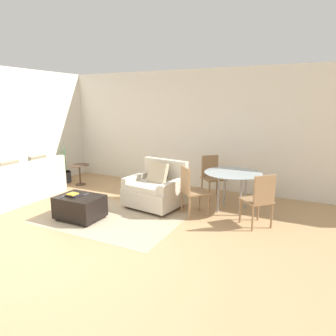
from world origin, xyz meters
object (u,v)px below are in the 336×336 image
at_px(book_stack, 73,195).
at_px(dining_chair_far_left, 212,174).
at_px(tv_remote_primary, 86,194).
at_px(side_table, 80,171).
at_px(dining_chair_near_left, 191,188).
at_px(couch, 22,185).
at_px(potted_plant, 64,173).
at_px(ottoman, 80,207).
at_px(armchair, 156,189).
at_px(dining_chair_near_right, 260,197).
at_px(dining_table, 233,177).
at_px(tv_remote_secondary, 63,196).

height_order(book_stack, dining_chair_far_left, dining_chair_far_left).
bearing_deg(tv_remote_primary, side_table, 135.19).
bearing_deg(dining_chair_near_left, couch, -168.93).
distance_m(potted_plant, dining_chair_near_left, 3.85).
bearing_deg(tv_remote_primary, potted_plant, 143.31).
relative_size(tv_remote_primary, dining_chair_far_left, 0.16).
bearing_deg(ottoman, armchair, 53.34).
height_order(side_table, dining_chair_near_left, dining_chair_near_left).
distance_m(armchair, book_stack, 1.56).
relative_size(book_stack, side_table, 0.40).
relative_size(armchair, dining_chair_near_right, 1.24).
bearing_deg(dining_table, dining_chair_near_left, -135.00).
relative_size(armchair, side_table, 2.21).
bearing_deg(side_table, dining_chair_near_right, -9.10).
height_order(potted_plant, dining_table, potted_plant).
xyz_separation_m(armchair, dining_table, (1.39, 0.44, 0.31)).
bearing_deg(couch, dining_chair_near_left, 11.07).
height_order(armchair, dining_chair_near_right, dining_chair_near_right).
relative_size(dining_chair_near_right, dining_chair_far_left, 1.00).
relative_size(ottoman, tv_remote_primary, 5.50).
distance_m(couch, book_stack, 1.81).
xyz_separation_m(tv_remote_primary, potted_plant, (-2.15, 1.60, -0.19)).
relative_size(couch, dining_chair_near_right, 1.90).
xyz_separation_m(tv_remote_primary, dining_table, (2.23, 1.49, 0.23)).
xyz_separation_m(book_stack, dining_table, (2.37, 1.65, 0.21)).
bearing_deg(tv_remote_secondary, side_table, 125.78).
relative_size(potted_plant, side_table, 2.19).
height_order(tv_remote_primary, dining_table, dining_table).
bearing_deg(dining_chair_far_left, couch, -151.82).
xyz_separation_m(book_stack, potted_plant, (-2.01, 1.76, -0.21)).
height_order(tv_remote_primary, dining_chair_near_right, dining_chair_near_right).
xyz_separation_m(armchair, dining_chair_near_right, (2.00, -0.16, 0.17)).
xyz_separation_m(couch, dining_table, (4.14, 1.29, 0.35)).
bearing_deg(dining_chair_near_left, dining_chair_far_left, 90.00).
bearing_deg(dining_table, armchair, -162.60).
bearing_deg(potted_plant, dining_table, -1.45).
height_order(armchair, side_table, armchair).
xyz_separation_m(couch, side_table, (0.30, 1.40, 0.06)).
xyz_separation_m(tv_remote_primary, side_table, (-1.61, 1.60, -0.07)).
bearing_deg(dining_chair_far_left, side_table, -171.35).
distance_m(book_stack, dining_chair_near_left, 2.06).
relative_size(side_table, dining_chair_near_right, 0.56).
relative_size(tv_remote_secondary, dining_chair_near_left, 0.17).
height_order(dining_table, dining_chair_far_left, dining_chair_far_left).
relative_size(tv_remote_primary, dining_chair_near_left, 0.16).
bearing_deg(potted_plant, book_stack, -41.30).
bearing_deg(tv_remote_primary, dining_chair_far_left, 52.19).
height_order(armchair, dining_chair_near_left, dining_chair_near_left).
height_order(potted_plant, side_table, potted_plant).
bearing_deg(dining_chair_far_left, dining_chair_near_right, -45.00).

